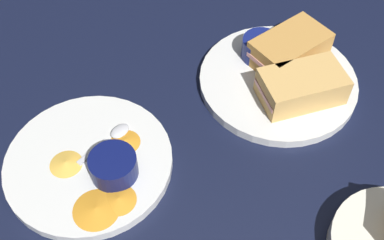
% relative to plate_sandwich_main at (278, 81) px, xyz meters
% --- Properties ---
extents(ground_plane, '(1.10, 1.10, 0.03)m').
position_rel_plate_sandwich_main_xyz_m(ground_plane, '(0.07, 0.10, -0.02)').
color(ground_plane, black).
extents(plate_sandwich_main, '(0.26, 0.26, 0.02)m').
position_rel_plate_sandwich_main_xyz_m(plate_sandwich_main, '(0.00, 0.00, 0.00)').
color(plate_sandwich_main, silver).
rests_on(plate_sandwich_main, ground_plane).
extents(sandwich_half_near, '(0.14, 0.09, 0.05)m').
position_rel_plate_sandwich_main_xyz_m(sandwich_half_near, '(-0.02, 0.05, 0.03)').
color(sandwich_half_near, tan).
rests_on(sandwich_half_near, plate_sandwich_main).
extents(sandwich_half_far, '(0.15, 0.13, 0.05)m').
position_rel_plate_sandwich_main_xyz_m(sandwich_half_far, '(-0.03, -0.04, 0.03)').
color(sandwich_half_far, '#C68C42').
rests_on(sandwich_half_far, plate_sandwich_main).
extents(ramekin_dark_sauce, '(0.07, 0.07, 0.04)m').
position_rel_plate_sandwich_main_xyz_m(ramekin_dark_sauce, '(0.02, -0.06, 0.03)').
color(ramekin_dark_sauce, navy).
rests_on(ramekin_dark_sauce, plate_sandwich_main).
extents(spoon_by_dark_ramekin, '(0.03, 0.10, 0.01)m').
position_rel_plate_sandwich_main_xyz_m(spoon_by_dark_ramekin, '(0.01, -0.00, 0.01)').
color(spoon_by_dark_ramekin, silver).
rests_on(spoon_by_dark_ramekin, plate_sandwich_main).
extents(plate_chips_companion, '(0.25, 0.25, 0.02)m').
position_rel_plate_sandwich_main_xyz_m(plate_chips_companion, '(0.32, 0.11, 0.00)').
color(plate_chips_companion, silver).
rests_on(plate_chips_companion, ground_plane).
extents(ramekin_light_gravy, '(0.07, 0.07, 0.04)m').
position_rel_plate_sandwich_main_xyz_m(ramekin_light_gravy, '(0.28, 0.14, 0.03)').
color(ramekin_light_gravy, '#0C144C').
rests_on(ramekin_light_gravy, plate_chips_companion).
extents(spoon_by_gravy_ramekin, '(0.09, 0.07, 0.01)m').
position_rel_plate_sandwich_main_xyz_m(spoon_by_gravy_ramekin, '(0.28, 0.08, 0.01)').
color(spoon_by_gravy_ramekin, silver).
rests_on(spoon_by_gravy_ramekin, plate_chips_companion).
extents(plantain_chip_scatter, '(0.15, 0.18, 0.01)m').
position_rel_plate_sandwich_main_xyz_m(plantain_chip_scatter, '(0.31, 0.15, 0.01)').
color(plantain_chip_scatter, orange).
rests_on(plantain_chip_scatter, plate_chips_companion).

